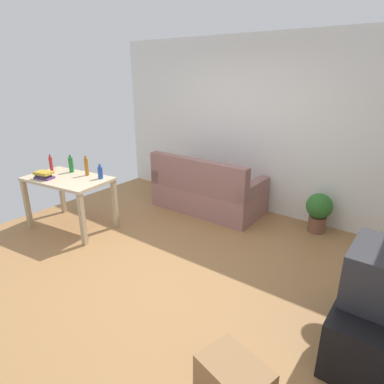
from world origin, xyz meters
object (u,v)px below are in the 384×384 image
(tv_stand, at_px, (366,322))
(bottle_blue, at_px, (100,173))
(tv, at_px, (377,274))
(book_stack, at_px, (44,175))
(storage_box, at_px, (234,381))
(desk, at_px, (68,185))
(bottle_green, at_px, (71,165))
(couch, at_px, (206,192))
(bottle_amber, at_px, (86,167))
(bottle_red, at_px, (51,164))
(potted_plant, at_px, (319,210))

(tv_stand, bearing_deg, bottle_blue, 87.45)
(tv, bearing_deg, book_stack, 94.35)
(storage_box, distance_m, book_stack, 3.63)
(desk, relative_size, storage_box, 2.67)
(desk, height_order, bottle_green, bottle_green)
(desk, relative_size, bottle_blue, 6.18)
(couch, height_order, tv, same)
(bottle_green, xyz_separation_m, bottle_amber, (0.32, 0.04, 0.01))
(desk, bearing_deg, tv, -6.09)
(desk, height_order, bottle_amber, bottle_amber)
(tv, bearing_deg, bottle_green, 88.54)
(couch, distance_m, bottle_amber, 1.90)
(bottle_amber, distance_m, book_stack, 0.58)
(couch, distance_m, book_stack, 2.44)
(tv, relative_size, storage_box, 1.25)
(couch, bearing_deg, desk, 54.24)
(bottle_red, relative_size, bottle_amber, 0.89)
(potted_plant, distance_m, book_stack, 3.88)
(couch, bearing_deg, bottle_blue, 60.86)
(storage_box, height_order, bottle_red, bottle_red)
(desk, bearing_deg, storage_box, -23.88)
(couch, bearing_deg, bottle_red, 44.31)
(couch, height_order, desk, couch)
(tv, xyz_separation_m, bottle_amber, (-3.77, 0.14, 0.19))
(bottle_red, relative_size, bottle_blue, 1.24)
(bottle_red, xyz_separation_m, book_stack, (0.24, -0.26, -0.06))
(storage_box, distance_m, bottle_blue, 3.18)
(couch, distance_m, desk, 2.11)
(tv_stand, relative_size, potted_plant, 1.93)
(desk, xyz_separation_m, storage_box, (3.27, -0.96, -0.50))
(storage_box, bearing_deg, bottle_blue, 157.00)
(potted_plant, relative_size, bottle_amber, 1.97)
(potted_plant, xyz_separation_m, book_stack, (-3.15, -2.22, 0.48))
(tv_stand, relative_size, bottle_green, 4.24)
(couch, xyz_separation_m, bottle_blue, (-0.80, -1.44, 0.54))
(tv, bearing_deg, storage_box, 149.37)
(couch, xyz_separation_m, tv, (2.68, -1.59, 0.39))
(desk, bearing_deg, tv_stand, -6.08)
(bottle_green, bearing_deg, potted_plant, 30.02)
(book_stack, bearing_deg, bottle_red, 132.44)
(storage_box, xyz_separation_m, bottle_amber, (-3.14, 1.20, 0.74))
(desk, xyz_separation_m, bottle_red, (-0.46, 0.05, 0.22))
(tv, xyz_separation_m, potted_plant, (-0.97, 1.90, -0.37))
(bottle_amber, bearing_deg, potted_plant, 32.20)
(storage_box, relative_size, book_stack, 1.72)
(potted_plant, bearing_deg, tv, -63.01)
(potted_plant, distance_m, bottle_amber, 3.35)
(tv_stand, bearing_deg, couch, 59.27)
(tv, distance_m, bottle_amber, 3.77)
(tv_stand, xyz_separation_m, book_stack, (-4.11, -0.31, 0.57))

